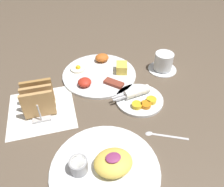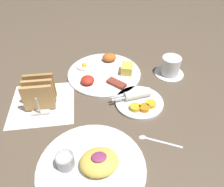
{
  "view_description": "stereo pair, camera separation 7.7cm",
  "coord_description": "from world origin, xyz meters",
  "px_view_note": "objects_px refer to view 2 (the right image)",
  "views": [
    {
      "loc": [
        -0.08,
        -0.51,
        0.54
      ],
      "look_at": [
        0.07,
        0.05,
        0.03
      ],
      "focal_mm": 35.0,
      "sensor_mm": 36.0,
      "label": 1
    },
    {
      "loc": [
        -0.01,
        -0.52,
        0.54
      ],
      "look_at": [
        0.07,
        0.05,
        0.03
      ],
      "focal_mm": 35.0,
      "sensor_mm": 36.0,
      "label": 2
    }
  ],
  "objects_px": {
    "plate_breakfast": "(105,72)",
    "plate_condiments": "(139,101)",
    "toast_rack": "(40,93)",
    "coffee_cup": "(170,67)",
    "plate_foreground": "(92,166)"
  },
  "relations": [
    {
      "from": "plate_condiments",
      "to": "coffee_cup",
      "type": "height_order",
      "value": "coffee_cup"
    },
    {
      "from": "plate_condiments",
      "to": "plate_foreground",
      "type": "relative_size",
      "value": 0.63
    },
    {
      "from": "plate_condiments",
      "to": "toast_rack",
      "type": "height_order",
      "value": "toast_rack"
    },
    {
      "from": "plate_foreground",
      "to": "coffee_cup",
      "type": "distance_m",
      "value": 0.52
    },
    {
      "from": "plate_breakfast",
      "to": "plate_condiments",
      "type": "relative_size",
      "value": 1.62
    },
    {
      "from": "toast_rack",
      "to": "coffee_cup",
      "type": "xyz_separation_m",
      "value": [
        0.5,
        0.12,
        -0.02
      ]
    },
    {
      "from": "toast_rack",
      "to": "coffee_cup",
      "type": "distance_m",
      "value": 0.52
    },
    {
      "from": "toast_rack",
      "to": "coffee_cup",
      "type": "relative_size",
      "value": 0.97
    },
    {
      "from": "toast_rack",
      "to": "coffee_cup",
      "type": "height_order",
      "value": "toast_rack"
    },
    {
      "from": "plate_breakfast",
      "to": "plate_condiments",
      "type": "xyz_separation_m",
      "value": [
        0.1,
        -0.19,
        0.0
      ]
    },
    {
      "from": "plate_breakfast",
      "to": "plate_condiments",
      "type": "distance_m",
      "value": 0.22
    },
    {
      "from": "plate_condiments",
      "to": "plate_breakfast",
      "type": "bearing_deg",
      "value": 118.19
    },
    {
      "from": "plate_breakfast",
      "to": "plate_foreground",
      "type": "height_order",
      "value": "plate_foreground"
    },
    {
      "from": "plate_condiments",
      "to": "plate_foreground",
      "type": "xyz_separation_m",
      "value": [
        -0.18,
        -0.23,
        0.0
      ]
    },
    {
      "from": "plate_breakfast",
      "to": "plate_foreground",
      "type": "distance_m",
      "value": 0.43
    }
  ]
}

